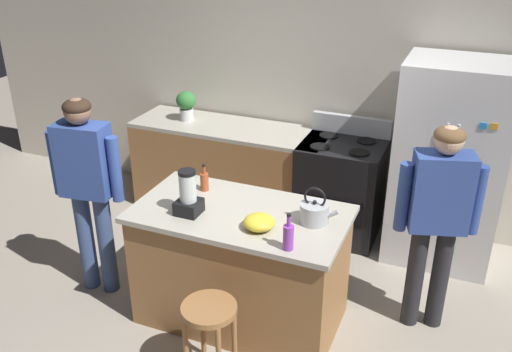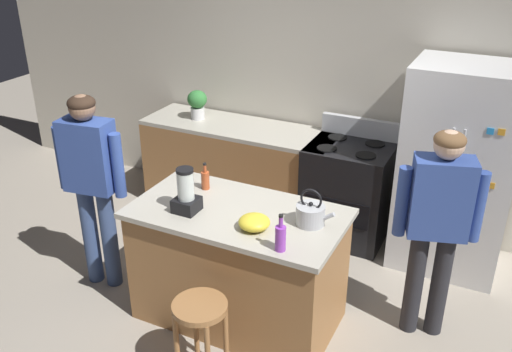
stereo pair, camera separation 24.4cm
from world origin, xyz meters
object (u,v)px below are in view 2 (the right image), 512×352
kitchen_island (238,265)px  mixing_bowl (254,222)px  person_by_island_left (91,175)px  tea_kettle (311,214)px  refrigerator (457,170)px  person_by_sink_right (438,217)px  potted_plant (197,103)px  bottle_cooking_sauce (205,179)px  blender_appliance (186,194)px  stove_range (348,191)px  bottle_soda (281,237)px  bar_stool (201,321)px

kitchen_island → mixing_bowl: (0.21, -0.16, 0.52)m
person_by_island_left → tea_kettle: person_by_island_left is taller
refrigerator → person_by_sink_right: (0.01, -1.03, 0.07)m
potted_plant → bottle_cooking_sauce: potted_plant is taller
bottle_cooking_sauce → tea_kettle: size_ratio=0.78×
blender_appliance → bottle_cooking_sauce: blender_appliance is taller
person_by_island_left → bottle_cooking_sauce: person_by_island_left is taller
mixing_bowl → stove_range: bearing=84.9°
refrigerator → person_by_island_left: size_ratio=1.09×
refrigerator → person_by_island_left: 3.01m
person_by_island_left → person_by_sink_right: person_by_island_left is taller
stove_range → bottle_soda: bottle_soda is taller
stove_range → potted_plant: bearing=179.1°
refrigerator → person_by_island_left: (-2.54, -1.60, 0.10)m
kitchen_island → refrigerator: bearing=49.1°
potted_plant → refrigerator: bearing=-1.1°
person_by_sink_right → bar_stool: bearing=-136.7°
stove_range → person_by_island_left: person_by_island_left is taller
refrigerator → person_by_sink_right: refrigerator is taller
bar_stool → person_by_island_left: bearing=156.3°
person_by_sink_right → tea_kettle: (-0.78, -0.41, 0.04)m
stove_range → blender_appliance: size_ratio=3.37×
person_by_sink_right → potted_plant: 2.81m
bar_stool → tea_kettle: bearing=59.0°
kitchen_island → person_by_sink_right: person_by_sink_right is taller
blender_appliance → mixing_bowl: 0.55m
person_by_sink_right → tea_kettle: 0.88m
potted_plant → blender_appliance: blender_appliance is taller
potted_plant → blender_appliance: (0.96, -1.71, -0.03)m
person_by_sink_right → tea_kettle: person_by_sink_right is taller
person_by_sink_right → bottle_cooking_sauce: bearing=-171.2°
kitchen_island → stove_range: size_ratio=1.38×
stove_range → mixing_bowl: bearing=-95.1°
tea_kettle → stove_range: bearing=96.5°
refrigerator → potted_plant: bearing=178.9°
person_by_island_left → bottle_soda: bearing=-7.4°
mixing_bowl → bar_stool: bearing=-103.9°
potted_plant → tea_kettle: potted_plant is taller
kitchen_island → tea_kettle: size_ratio=5.60×
refrigerator → bar_stool: size_ratio=2.89×
refrigerator → blender_appliance: (-1.63, -1.66, 0.17)m
stove_range → blender_appliance: bearing=-112.4°
person_by_sink_right → blender_appliance: (-1.63, -0.63, 0.10)m
refrigerator → stove_range: size_ratio=1.62×
kitchen_island → tea_kettle: (0.53, 0.06, 0.54)m
bottle_cooking_sauce → bottle_soda: bottle_soda is taller
person_by_sink_right → stove_range: bearing=131.8°
stove_range → bottle_cooking_sauce: bottle_cooking_sauce is taller
person_by_island_left → blender_appliance: size_ratio=5.00×
kitchen_island → person_by_sink_right: 1.48m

